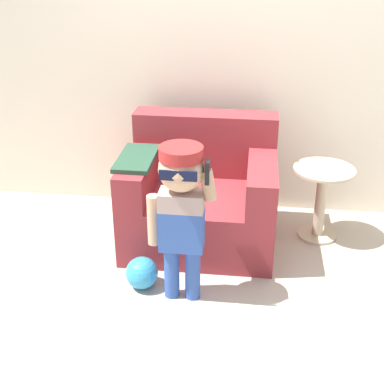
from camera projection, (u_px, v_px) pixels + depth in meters
The scene contains 6 objects.
ground_plane at pixel (227, 246), 3.78m from camera, with size 10.00×10.00×0.00m, color #BCB29E.
wall_back at pixel (238, 41), 3.81m from camera, with size 10.00×0.05×2.60m.
armchair at pixel (201, 197), 3.77m from camera, with size 1.04×0.85×0.85m.
person_child at pixel (181, 201), 2.99m from camera, with size 0.40×0.30×0.98m.
side_table at pixel (321, 196), 3.77m from camera, with size 0.43×0.43×0.54m.
toy_ball at pixel (142, 273), 3.31m from camera, with size 0.20×0.20×0.20m.
Camera 1 is at (0.15, -3.23, 2.01)m, focal length 50.00 mm.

